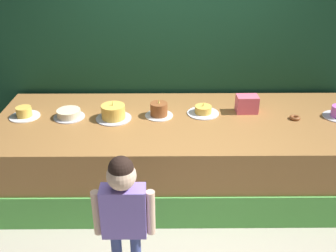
{
  "coord_description": "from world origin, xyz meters",
  "views": [
    {
      "loc": [
        -0.16,
        -2.77,
        2.48
      ],
      "look_at": [
        -0.14,
        0.42,
        0.85
      ],
      "focal_mm": 41.3,
      "sensor_mm": 36.0,
      "label": 1
    }
  ],
  "objects_px": {
    "child_figure": "(123,207)",
    "pink_box": "(247,104)",
    "donut": "(295,118)",
    "cake_center_left": "(113,113)",
    "cake_center_right": "(159,110)",
    "cake_right": "(203,111)",
    "cake_left": "(69,114)",
    "cake_far_left": "(24,113)"
  },
  "relations": [
    {
      "from": "child_figure",
      "to": "pink_box",
      "type": "distance_m",
      "value": 1.89
    },
    {
      "from": "pink_box",
      "to": "cake_center_right",
      "type": "relative_size",
      "value": 0.77
    },
    {
      "from": "cake_left",
      "to": "child_figure",
      "type": "bearing_deg",
      "value": -63.91
    },
    {
      "from": "cake_left",
      "to": "cake_center_left",
      "type": "bearing_deg",
      "value": -4.38
    },
    {
      "from": "child_figure",
      "to": "cake_far_left",
      "type": "bearing_deg",
      "value": 128.94
    },
    {
      "from": "cake_center_right",
      "to": "cake_right",
      "type": "bearing_deg",
      "value": 6.66
    },
    {
      "from": "child_figure",
      "to": "donut",
      "type": "xyz_separation_m",
      "value": [
        1.6,
        1.33,
        0.05
      ]
    },
    {
      "from": "child_figure",
      "to": "pink_box",
      "type": "height_order",
      "value": "child_figure"
    },
    {
      "from": "child_figure",
      "to": "cake_far_left",
      "type": "height_order",
      "value": "child_figure"
    },
    {
      "from": "child_figure",
      "to": "cake_left",
      "type": "distance_m",
      "value": 1.55
    },
    {
      "from": "cake_right",
      "to": "child_figure",
      "type": "bearing_deg",
      "value": -115.04
    },
    {
      "from": "cake_center_left",
      "to": "cake_far_left",
      "type": "bearing_deg",
      "value": 176.75
    },
    {
      "from": "pink_box",
      "to": "cake_right",
      "type": "bearing_deg",
      "value": -175.13
    },
    {
      "from": "donut",
      "to": "cake_right",
      "type": "relative_size",
      "value": 0.33
    },
    {
      "from": "donut",
      "to": "cake_right",
      "type": "bearing_deg",
      "value": 171.33
    },
    {
      "from": "cake_far_left",
      "to": "cake_center_right",
      "type": "xyz_separation_m",
      "value": [
        1.37,
        0.01,
        0.02
      ]
    },
    {
      "from": "donut",
      "to": "cake_left",
      "type": "bearing_deg",
      "value": 178.52
    },
    {
      "from": "child_figure",
      "to": "cake_right",
      "type": "xyz_separation_m",
      "value": [
        0.69,
        1.47,
        0.06
      ]
    },
    {
      "from": "cake_far_left",
      "to": "cake_center_left",
      "type": "bearing_deg",
      "value": -3.25
    },
    {
      "from": "child_figure",
      "to": "cake_right",
      "type": "distance_m",
      "value": 1.62
    },
    {
      "from": "child_figure",
      "to": "cake_center_right",
      "type": "height_order",
      "value": "child_figure"
    },
    {
      "from": "child_figure",
      "to": "cake_far_left",
      "type": "distance_m",
      "value": 1.81
    },
    {
      "from": "child_figure",
      "to": "donut",
      "type": "bearing_deg",
      "value": 39.79
    },
    {
      "from": "donut",
      "to": "cake_center_left",
      "type": "relative_size",
      "value": 0.3
    },
    {
      "from": "cake_left",
      "to": "pink_box",
      "type": "bearing_deg",
      "value": 3.73
    },
    {
      "from": "cake_center_right",
      "to": "cake_right",
      "type": "height_order",
      "value": "cake_center_right"
    },
    {
      "from": "child_figure",
      "to": "cake_center_right",
      "type": "bearing_deg",
      "value": 80.74
    },
    {
      "from": "cake_left",
      "to": "donut",
      "type": "bearing_deg",
      "value": -1.48
    },
    {
      "from": "child_figure",
      "to": "cake_center_left",
      "type": "xyz_separation_m",
      "value": [
        -0.22,
        1.35,
        0.1
      ]
    },
    {
      "from": "child_figure",
      "to": "pink_box",
      "type": "xyz_separation_m",
      "value": [
        1.14,
        1.51,
        0.12
      ]
    },
    {
      "from": "cake_center_left",
      "to": "cake_right",
      "type": "height_order",
      "value": "cake_center_left"
    },
    {
      "from": "donut",
      "to": "cake_center_right",
      "type": "height_order",
      "value": "cake_center_right"
    },
    {
      "from": "cake_far_left",
      "to": "cake_right",
      "type": "bearing_deg",
      "value": 1.99
    },
    {
      "from": "pink_box",
      "to": "donut",
      "type": "xyz_separation_m",
      "value": [
        0.46,
        -0.18,
        -0.07
      ]
    },
    {
      "from": "pink_box",
      "to": "child_figure",
      "type": "bearing_deg",
      "value": -127.13
    },
    {
      "from": "child_figure",
      "to": "cake_left",
      "type": "relative_size",
      "value": 3.67
    },
    {
      "from": "cake_right",
      "to": "donut",
      "type": "bearing_deg",
      "value": -8.67
    },
    {
      "from": "cake_center_right",
      "to": "cake_far_left",
      "type": "bearing_deg",
      "value": -179.57
    },
    {
      "from": "child_figure",
      "to": "cake_right",
      "type": "relative_size",
      "value": 3.5
    },
    {
      "from": "cake_left",
      "to": "cake_center_right",
      "type": "relative_size",
      "value": 1.1
    },
    {
      "from": "cake_left",
      "to": "cake_far_left",
      "type": "bearing_deg",
      "value": 177.89
    },
    {
      "from": "pink_box",
      "to": "cake_right",
      "type": "distance_m",
      "value": 0.46
    }
  ]
}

